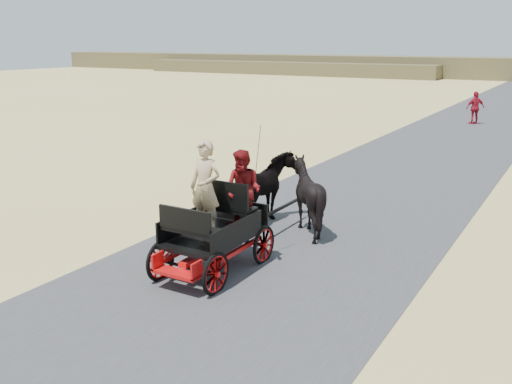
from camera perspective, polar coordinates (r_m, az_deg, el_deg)
The scene contains 9 objects.
ground at distance 11.12m, azimuth -0.17°, elevation -7.91°, with size 140.00×140.00×0.00m, color tan.
road at distance 11.12m, azimuth -0.17°, elevation -7.88°, with size 6.00×140.00×0.01m, color #38383A.
ridge_near at distance 75.62m, azimuth 2.70°, elevation 12.27°, with size 40.00×4.00×1.60m, color brown.
carriage at distance 11.07m, azimuth -4.22°, elevation -6.05°, with size 1.30×2.40×0.72m, color black, non-canonical shape.
horse_left at distance 13.63m, azimuth 0.99°, elevation 0.18°, with size 0.91×2.01×1.70m, color black.
horse_right at distance 13.14m, azimuth 5.17°, elevation -0.43°, with size 1.37×1.54×1.70m, color black.
driver_man at distance 10.84m, azimuth -5.07°, elevation 0.46°, with size 0.66×0.43×1.80m, color tan.
passenger_woman at distance 11.04m, azimuth -1.29°, elevation 0.19°, with size 0.77×0.60×1.58m, color #660C0F.
pedestrian at distance 32.51m, azimuth 21.07°, elevation 7.86°, with size 1.01×0.42×1.73m, color maroon.
Camera 1 is at (5.22, -8.82, 4.32)m, focal length 40.00 mm.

